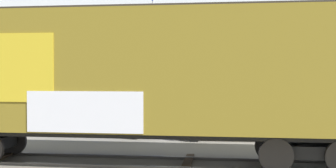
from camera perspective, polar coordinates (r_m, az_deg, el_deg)
name	(u,v)px	position (r m, az deg, el deg)	size (l,w,h in m)	color
ground_plane	(98,162)	(13.17, -9.22, -10.15)	(260.00, 260.00, 0.00)	slate
track	(107,161)	(13.10, -8.03, -10.02)	(60.02, 3.38, 0.08)	#4C4742
freight_car	(131,73)	(12.66, -4.90, 1.39)	(15.03, 3.10, 4.63)	olive
flagpole	(152,36)	(23.09, -2.12, 6.39)	(0.30, 1.38, 7.41)	silver
hillside	(194,47)	(69.88, 3.44, 4.95)	(150.41, 38.85, 18.31)	silver
parked_car_blue	(104,114)	(18.63, -8.41, -3.89)	(4.82, 2.47, 1.87)	navy
parked_car_white	(231,118)	(17.49, 8.36, -4.45)	(4.41, 1.96, 1.65)	silver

